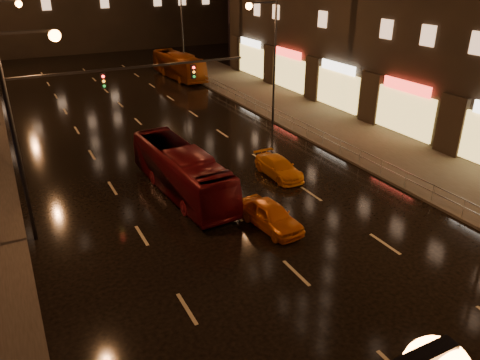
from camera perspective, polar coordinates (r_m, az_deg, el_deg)
The scene contains 8 objects.
ground at distance 33.32m, azimuth -8.52°, elevation 3.37°, with size 140.00×140.00×0.00m, color black.
sidewalk_right at distance 35.81m, azimuth 15.21°, elevation 4.42°, with size 7.00×70.00×0.15m, color #38332D.
traffic_signal at distance 30.77m, azimuth -18.11°, elevation 9.91°, with size 15.31×0.32×6.20m.
railing_right at distance 35.74m, azimuth 8.18°, elevation 6.40°, with size 0.05×56.00×1.00m.
bus_red at distance 26.73m, azimuth -7.13°, elevation 1.14°, with size 2.29×9.81×2.73m, color #5F0D15.
bus_curb at distance 56.04m, azimuth -7.50°, elevation 13.66°, with size 2.40×10.27×2.86m, color #853A0D.
taxi_near at distance 23.32m, azimuth 3.79°, elevation -4.32°, with size 1.58×3.94×1.34m, color orange.
taxi_far at distance 29.06m, azimuth 4.75°, elevation 1.55°, with size 1.62×3.99×1.16m, color orange.
Camera 1 is at (-9.69, -9.55, 11.96)m, focal length 35.00 mm.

